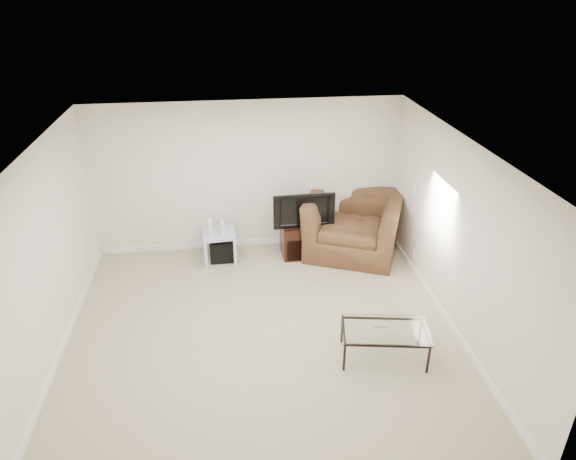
{
  "coord_description": "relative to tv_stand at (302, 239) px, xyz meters",
  "views": [
    {
      "loc": [
        -0.35,
        -5.35,
        4.24
      ],
      "look_at": [
        0.5,
        1.2,
        0.9
      ],
      "focal_mm": 32.0,
      "sensor_mm": 36.0,
      "label": 1
    }
  ],
  "objects": [
    {
      "name": "wall_back",
      "position": [
        -0.85,
        0.45,
        0.97
      ],
      "size": [
        5.0,
        0.02,
        2.5
      ],
      "primitive_type": "cube",
      "color": "silver",
      "rests_on": "ground"
    },
    {
      "name": "plate_right_switch",
      "position": [
        1.64,
        -0.45,
        0.97
      ],
      "size": [
        0.02,
        0.09,
        0.13
      ],
      "primitive_type": "cube",
      "color": "white",
      "rests_on": "wall_right"
    },
    {
      "name": "game_case",
      "position": [
        -1.3,
        -0.02,
        0.31
      ],
      "size": [
        0.08,
        0.15,
        0.2
      ],
      "primitive_type": "cube",
      "rotation": [
        0.0,
        0.0,
        0.18
      ],
      "color": "silver",
      "rests_on": "side_table"
    },
    {
      "name": "television",
      "position": [
        0.0,
        -0.03,
        0.57
      ],
      "size": [
        0.92,
        0.21,
        0.57
      ],
      "primitive_type": "imported",
      "rotation": [
        0.0,
        0.0,
        0.03
      ],
      "color": "black",
      "rests_on": "tv_stand"
    },
    {
      "name": "ceiling",
      "position": [
        -0.85,
        -2.05,
        2.22
      ],
      "size": [
        5.0,
        5.0,
        0.0
      ],
      "primitive_type": "plane",
      "color": "white",
      "rests_on": "ground"
    },
    {
      "name": "coffee_table",
      "position": [
        0.59,
        -2.66,
        -0.08
      ],
      "size": [
        1.14,
        0.76,
        0.41
      ],
      "primitive_type": null,
      "rotation": [
        0.0,
        0.0,
        -0.17
      ],
      "color": "black",
      "rests_on": "floor"
    },
    {
      "name": "subwoofer",
      "position": [
        -1.33,
        0.02,
        -0.11
      ],
      "size": [
        0.38,
        0.38,
        0.38
      ],
      "primitive_type": "cube",
      "rotation": [
        0.0,
        0.0,
        0.02
      ],
      "color": "black",
      "rests_on": "floor"
    },
    {
      "name": "tv_stand",
      "position": [
        0.0,
        0.0,
        0.0
      ],
      "size": [
        0.7,
        0.5,
        0.57
      ],
      "primitive_type": null,
      "rotation": [
        0.0,
        0.0,
        0.04
      ],
      "color": "black",
      "rests_on": "floor"
    },
    {
      "name": "wall_left",
      "position": [
        -3.35,
        -2.05,
        0.97
      ],
      "size": [
        0.02,
        5.0,
        2.5
      ],
      "primitive_type": "cube",
      "color": "silver",
      "rests_on": "ground"
    },
    {
      "name": "game_console",
      "position": [
        -1.48,
        -0.03,
        0.33
      ],
      "size": [
        0.06,
        0.17,
        0.23
      ],
      "primitive_type": "cube",
      "rotation": [
        0.0,
        0.0,
        0.02
      ],
      "color": "white",
      "rests_on": "side_table"
    },
    {
      "name": "plate_back",
      "position": [
        -2.25,
        0.44,
        0.97
      ],
      "size": [
        0.12,
        0.02,
        0.12
      ],
      "primitive_type": "cube",
      "color": "white",
      "rests_on": "wall_back"
    },
    {
      "name": "recliner",
      "position": [
        0.85,
        0.0,
        0.38
      ],
      "size": [
        1.77,
        1.49,
        1.32
      ],
      "primitive_type": "imported",
      "rotation": [
        0.0,
        0.0,
        -0.4
      ],
      "color": "#4F3221",
      "rests_on": "floor"
    },
    {
      "name": "remote",
      "position": [
        0.55,
        -2.6,
        0.14
      ],
      "size": [
        0.17,
        0.06,
        0.02
      ],
      "primitive_type": "cube",
      "rotation": [
        0.0,
        0.0,
        -0.09
      ],
      "color": "#B2B2B7",
      "rests_on": "coffee_table"
    },
    {
      "name": "dvd_player",
      "position": [
        0.0,
        -0.04,
        0.19
      ],
      "size": [
        0.36,
        0.26,
        0.05
      ],
      "primitive_type": "cube",
      "rotation": [
        0.0,
        0.0,
        0.04
      ],
      "color": "black",
      "rests_on": "tv_stand"
    },
    {
      "name": "floor",
      "position": [
        -0.85,
        -2.05,
        -0.28
      ],
      "size": [
        5.0,
        5.0,
        0.0
      ],
      "primitive_type": "plane",
      "color": "tan",
      "rests_on": "ground"
    },
    {
      "name": "wall_right",
      "position": [
        1.65,
        -2.05,
        0.97
      ],
      "size": [
        0.02,
        5.0,
        2.5
      ],
      "primitive_type": "cube",
      "color": "silver",
      "rests_on": "ground"
    },
    {
      "name": "side_table",
      "position": [
        -1.36,
        0.0,
        -0.04
      ],
      "size": [
        0.55,
        0.55,
        0.5
      ],
      "primitive_type": null,
      "rotation": [
        0.0,
        0.0,
        0.06
      ],
      "color": "#A3B8CA",
      "rests_on": "floor"
    },
    {
      "name": "plate_right_outlet",
      "position": [
        1.64,
        -0.75,
        0.02
      ],
      "size": [
        0.02,
        0.08,
        0.12
      ],
      "primitive_type": "cube",
      "color": "white",
      "rests_on": "wall_right"
    }
  ]
}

